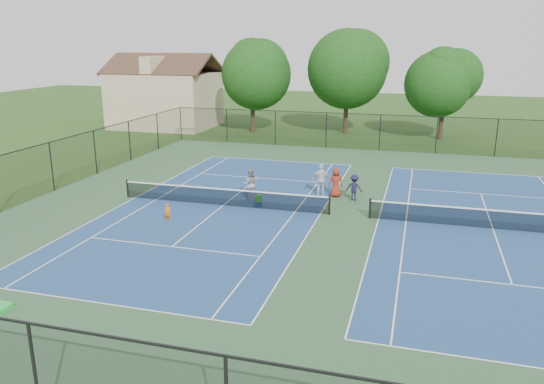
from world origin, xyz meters
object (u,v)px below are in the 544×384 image
(instructor, at_px, (250,184))
(bystander_b, at_px, (354,188))
(tree_back_c, at_px, (445,79))
(bystander_a, at_px, (321,180))
(tree_back_b, at_px, (348,65))
(bystander_c, at_px, (336,182))
(ball_crate, at_px, (259,204))
(ball_hopper, at_px, (259,198))
(clapboard_house, at_px, (165,97))
(tree_back_a, at_px, (252,71))
(child_player, at_px, (168,213))

(instructor, xyz_separation_m, bystander_b, (5.77, 1.46, -0.17))
(tree_back_c, xyz_separation_m, bystander_a, (-7.16, -21.52, -4.53))
(tree_back_b, xyz_separation_m, tree_back_c, (9.00, -1.00, -1.11))
(instructor, relative_size, bystander_c, 1.07)
(tree_back_b, bearing_deg, bystander_a, -85.32)
(instructor, distance_m, ball_crate, 1.64)
(tree_back_b, height_order, ball_hopper, tree_back_b)
(ball_crate, bearing_deg, bystander_c, 38.79)
(clapboard_house, distance_m, bystander_a, 30.03)
(bystander_a, bearing_deg, tree_back_b, -96.33)
(bystander_a, distance_m, bystander_c, 0.87)
(instructor, bearing_deg, ball_hopper, 106.36)
(bystander_c, height_order, ball_crate, bystander_c)
(tree_back_b, bearing_deg, instructor, -94.51)
(tree_back_b, relative_size, bystander_a, 5.25)
(tree_back_a, bearing_deg, ball_crate, -71.41)
(bystander_a, bearing_deg, ball_hopper, 35.68)
(bystander_b, bearing_deg, instructor, 20.30)
(child_player, relative_size, bystander_a, 0.49)
(instructor, distance_m, ball_hopper, 1.51)
(bystander_b, bearing_deg, bystander_a, -7.25)
(bystander_b, xyz_separation_m, ball_hopper, (-4.91, -2.61, -0.29))
(ball_crate, bearing_deg, bystander_b, 27.97)
(bystander_c, bearing_deg, tree_back_a, -84.24)
(child_player, relative_size, bystander_c, 0.54)
(bystander_a, bearing_deg, child_player, 34.86)
(clapboard_house, bearing_deg, tree_back_a, -5.71)
(tree_back_a, bearing_deg, tree_back_c, 3.18)
(tree_back_c, distance_m, child_player, 31.85)
(bystander_a, bearing_deg, tree_back_c, -119.41)
(ball_crate, bearing_deg, child_player, -134.80)
(tree_back_b, xyz_separation_m, ball_hopper, (-1.06, -25.60, -6.13))
(tree_back_c, xyz_separation_m, bystander_b, (-5.16, -21.99, -4.72))
(tree_back_c, bearing_deg, clapboard_house, -180.00)
(tree_back_a, height_order, bystander_b, tree_back_a)
(child_player, bearing_deg, tree_back_c, 56.16)
(tree_back_a, relative_size, bystander_c, 5.28)
(clapboard_house, xyz_separation_m, instructor, (17.07, -23.45, -2.17))
(tree_back_a, bearing_deg, tree_back_b, 12.53)
(tree_back_b, height_order, ball_crate, tree_back_b)
(bystander_a, bearing_deg, ball_crate, 35.68)
(child_player, bearing_deg, tree_back_b, 72.87)
(bystander_b, xyz_separation_m, bystander_c, (-1.13, 0.43, 0.11))
(child_player, relative_size, ball_hopper, 2.49)
(child_player, distance_m, ball_crate, 5.22)
(child_player, xyz_separation_m, bystander_a, (6.58, 6.78, 0.48))
(instructor, xyz_separation_m, bystander_a, (3.77, 1.94, 0.03))
(ball_crate, bearing_deg, tree_back_b, 87.62)
(clapboard_house, distance_m, ball_hopper, 30.56)
(bystander_a, xyz_separation_m, bystander_c, (0.87, -0.05, -0.09))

